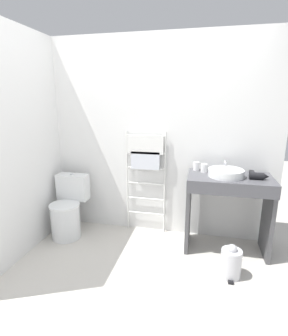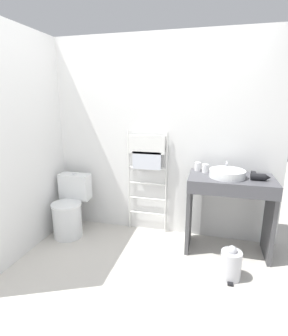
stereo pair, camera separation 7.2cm
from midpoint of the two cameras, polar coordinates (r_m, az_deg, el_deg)
ground_plane at (r=2.48m, az=-4.35°, el=-27.21°), size 12.00×12.00×0.00m
wall_back at (r=3.22m, az=2.45°, el=6.41°), size 2.84×0.12×2.38m
wall_side at (r=3.12m, az=-25.67°, el=4.74°), size 0.12×1.96×2.38m
toilet at (r=3.42m, az=-16.82°, el=-8.87°), size 0.39×0.50×0.75m
towel_radiator at (r=3.18m, az=-0.33°, el=1.75°), size 0.50×0.06×1.29m
vanity_counter at (r=2.99m, az=17.17°, el=-7.09°), size 0.88×0.51×0.86m
sink_basin at (r=2.88m, az=16.73°, el=-0.98°), size 0.37×0.37×0.08m
faucet at (r=3.06m, az=16.56°, el=0.67°), size 0.02×0.10×0.12m
cup_near_wall at (r=3.06m, az=10.66°, el=0.40°), size 0.07×0.07×0.10m
cup_near_edge at (r=3.00m, az=12.25°, el=0.01°), size 0.07×0.07×0.10m
hair_dryer at (r=2.90m, az=22.77°, el=-1.53°), size 0.19×0.18×0.07m
trash_bin at (r=2.77m, az=17.65°, el=-19.02°), size 0.19×0.23×0.34m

